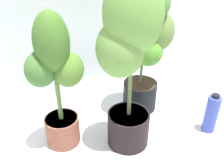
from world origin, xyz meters
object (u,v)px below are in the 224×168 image
potted_plant_back_right (145,37)px  nutrient_bottle (211,114)px  potted_plant_center (128,53)px  potted_plant_back_left (56,77)px

potted_plant_back_right → nutrient_bottle: 0.62m
potted_plant_back_right → nutrient_bottle: (0.22, -0.42, -0.40)m
potted_plant_center → potted_plant_back_right: (0.29, 0.24, -0.05)m
potted_plant_center → potted_plant_back_left: size_ratio=1.23×
potted_plant_center → potted_plant_back_right: bearing=39.7°
potted_plant_center → nutrient_bottle: bearing=-19.8°
nutrient_bottle → potted_plant_back_right: bearing=117.3°
potted_plant_center → potted_plant_back_left: bearing=147.6°
potted_plant_center → potted_plant_back_right: 0.38m
potted_plant_back_right → potted_plant_back_left: bearing=-175.9°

